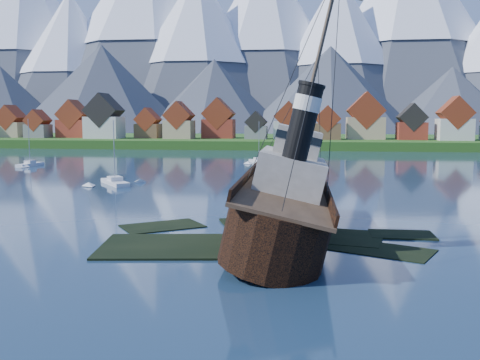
# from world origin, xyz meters

# --- Properties ---
(ground) EXTENTS (1400.00, 1400.00, 0.00)m
(ground) POSITION_xyz_m (0.00, 0.00, 0.00)
(ground) COLOR #1A2F49
(ground) RESTS_ON ground
(shoal) EXTENTS (31.71, 21.24, 1.14)m
(shoal) POSITION_xyz_m (1.78, 2.15, -0.35)
(shoal) COLOR black
(shoal) RESTS_ON ground
(shore_bank) EXTENTS (600.00, 80.00, 3.20)m
(shore_bank) POSITION_xyz_m (0.00, 170.00, 0.00)
(shore_bank) COLOR #194714
(shore_bank) RESTS_ON ground
(seawall) EXTENTS (600.00, 2.50, 2.00)m
(seawall) POSITION_xyz_m (0.00, 132.00, 0.00)
(seawall) COLOR #3F3D38
(seawall) RESTS_ON ground
(town) EXTENTS (250.96, 16.69, 17.30)m
(town) POSITION_xyz_m (-33.12, 152.18, 8.99)
(town) COLOR maroon
(town) RESTS_ON ground
(mountains) EXTENTS (965.00, 340.00, 205.00)m
(mountains) POSITION_xyz_m (-0.79, 481.26, 89.34)
(mountains) COLOR #2D333D
(mountains) RESTS_ON ground
(tugboat_wreck) EXTENTS (7.65, 32.97, 26.13)m
(tugboat_wreck) POSITION_xyz_m (2.98, 3.77, 3.27)
(tugboat_wreck) COLOR black
(tugboat_wreck) RESTS_ON ground
(sailboat_a) EXTENTS (7.41, 8.72, 11.24)m
(sailboat_a) POSITION_xyz_m (-26.31, 38.37, 0.25)
(sailboat_a) COLOR silver
(sailboat_a) RESTS_ON ground
(sailboat_b) EXTENTS (3.10, 8.03, 11.35)m
(sailboat_b) POSITION_xyz_m (-57.60, 67.59, 0.27)
(sailboat_b) COLOR silver
(sailboat_b) RESTS_ON ground
(sailboat_e) EXTENTS (5.89, 9.27, 10.61)m
(sailboat_e) POSITION_xyz_m (-6.37, 82.86, 0.23)
(sailboat_e) COLOR silver
(sailboat_e) RESTS_ON ground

